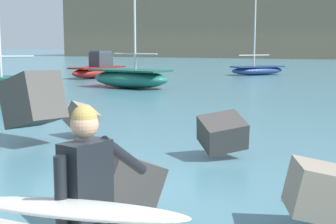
{
  "coord_description": "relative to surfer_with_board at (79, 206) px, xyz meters",
  "views": [
    {
      "loc": [
        4.03,
        -6.15,
        2.45
      ],
      "look_at": [
        1.04,
        0.5,
        1.4
      ],
      "focal_mm": 49.83,
      "sensor_mm": 36.0,
      "label": 1
    }
  ],
  "objects": [
    {
      "name": "ground_plane",
      "position": [
        -2.08,
        3.42,
        -1.28
      ],
      "size": [
        400.0,
        400.0,
        0.0
      ],
      "primitive_type": "plane",
      "color": "#42707F"
    },
    {
      "name": "breakwater_jetty",
      "position": [
        -5.35,
        5.03,
        -0.3
      ],
      "size": [
        33.04,
        6.35,
        2.32
      ],
      "color": "#4C4944",
      "rests_on": "ground"
    },
    {
      "name": "surfer_with_board",
      "position": [
        0.0,
        0.0,
        0.0
      ],
      "size": [
        2.12,
        1.34,
        1.78
      ],
      "color": "black",
      "rests_on": "walkway_path"
    },
    {
      "name": "boat_near_left",
      "position": [
        -17.27,
        27.17,
        -0.65
      ],
      "size": [
        2.64,
        5.33,
        2.0
      ],
      "color": "maroon",
      "rests_on": "ground"
    },
    {
      "name": "boat_mid_left",
      "position": [
        -11.0,
        20.74,
        -0.69
      ],
      "size": [
        5.23,
        2.83,
        6.56
      ],
      "color": "#1E6656",
      "rests_on": "ground"
    },
    {
      "name": "boat_far_left",
      "position": [
        -7.11,
        35.38,
        -0.84
      ],
      "size": [
        4.41,
        4.73,
        6.14
      ],
      "color": "navy",
      "rests_on": "ground"
    },
    {
      "name": "headland_bluff",
      "position": [
        -8.58,
        99.5,
        6.16
      ],
      "size": [
        106.6,
        36.71,
        14.83
      ],
      "color": "#847056",
      "rests_on": "ground"
    }
  ]
}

